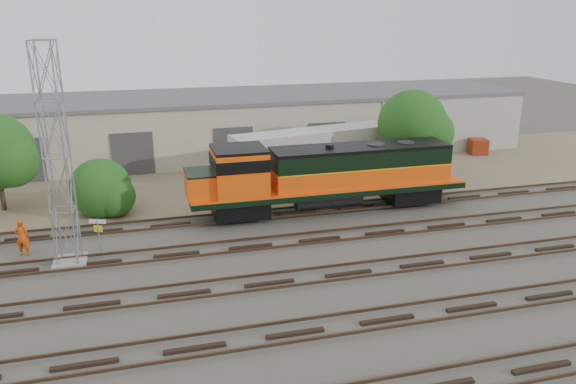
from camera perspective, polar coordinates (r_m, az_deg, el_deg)
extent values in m
plane|color=#47423A|center=(29.63, -3.25, -6.80)|extent=(140.00, 140.00, 0.00)
cube|color=#726047|center=(43.51, -7.38, 1.27)|extent=(80.00, 16.00, 0.02)
cube|color=black|center=(23.17, 0.74, -14.17)|extent=(80.00, 2.40, 0.14)
cube|color=#4C3828|center=(22.49, 1.28, -14.85)|extent=(80.00, 0.08, 0.14)
cube|color=#4C3828|center=(23.71, 0.24, -12.96)|extent=(80.00, 0.08, 0.14)
cube|color=black|center=(26.96, -1.90, -9.25)|extent=(80.00, 2.40, 0.14)
cube|color=#4C3828|center=(26.25, -1.52, -9.70)|extent=(80.00, 0.08, 0.14)
cube|color=#4C3828|center=(27.55, -2.27, -8.30)|extent=(80.00, 0.08, 0.14)
cube|color=black|center=(30.94, -3.84, -5.56)|extent=(80.00, 2.40, 0.14)
cube|color=#4C3828|center=(30.21, -3.56, -5.86)|extent=(80.00, 0.08, 0.14)
cube|color=#4C3828|center=(31.57, -4.11, -4.80)|extent=(80.00, 0.08, 0.14)
cube|color=black|center=(35.05, -5.30, -2.71)|extent=(80.00, 2.40, 0.14)
cube|color=#4C3828|center=(34.31, -5.09, -2.92)|extent=(80.00, 0.08, 0.14)
cube|color=#4C3828|center=(35.70, -5.52, -2.09)|extent=(80.00, 0.08, 0.14)
cube|color=#B9AF9A|center=(50.64, -8.78, 6.48)|extent=(58.00, 10.00, 5.00)
cube|color=#59595B|center=(50.18, -8.92, 9.44)|extent=(58.40, 10.40, 0.30)
cube|color=#999993|center=(53.04, 16.40, 6.47)|extent=(14.00, 0.10, 5.00)
cube|color=#333335|center=(46.38, -25.40, 2.86)|extent=(3.20, 0.12, 3.40)
cube|color=#333335|center=(45.58, -15.49, 3.72)|extent=(3.20, 0.12, 3.40)
cube|color=#333335|center=(46.17, -5.52, 4.48)|extent=(3.20, 0.12, 3.40)
cube|color=#333335|center=(48.11, 3.95, 5.07)|extent=(3.20, 0.12, 3.40)
cube|color=#333335|center=(51.24, 12.48, 5.48)|extent=(3.20, 0.12, 3.40)
cube|color=black|center=(34.84, -4.88, -1.54)|extent=(3.36, 2.52, 1.05)
cube|color=black|center=(38.45, 12.28, -0.01)|extent=(3.36, 2.52, 1.05)
cube|color=black|center=(36.02, 4.15, 0.32)|extent=(17.83, 3.15, 0.37)
cylinder|color=black|center=(36.22, 4.13, -0.67)|extent=(4.41, 1.15, 1.15)
cube|color=#E64A0A|center=(36.51, 7.30, 1.80)|extent=(11.54, 2.73, 1.26)
cube|color=black|center=(36.20, 7.37, 3.55)|extent=(11.54, 2.73, 1.05)
cube|color=black|center=(36.05, 7.41, 4.52)|extent=(11.54, 2.73, 0.21)
cube|color=#E64A0A|center=(34.16, -4.97, 2.03)|extent=(3.15, 3.15, 2.73)
cube|color=black|center=(33.79, -5.04, 4.39)|extent=(3.15, 3.15, 0.17)
cube|color=#E64A0A|center=(34.02, -8.94, 0.70)|extent=(1.68, 2.52, 1.47)
cube|color=gray|center=(31.18, -21.24, -6.57)|extent=(1.64, 1.64, 0.20)
cylinder|color=gray|center=(29.99, -23.29, 3.51)|extent=(0.08, 0.08, 10.92)
cylinder|color=gray|center=(29.86, -21.39, 3.68)|extent=(0.08, 0.08, 10.92)
cylinder|color=gray|center=(29.02, -23.53, 3.03)|extent=(0.08, 0.08, 10.92)
cylinder|color=gray|center=(28.89, -21.58, 3.21)|extent=(0.08, 0.08, 10.92)
cylinder|color=gray|center=(30.86, -18.63, -4.50)|extent=(0.07, 0.07, 2.20)
cube|color=white|center=(30.52, -18.81, -2.85)|extent=(0.85, 0.38, 0.22)
cube|color=yellow|center=(30.66, -18.73, -3.55)|extent=(0.43, 0.21, 0.35)
imported|color=#D34C0B|center=(32.79, -25.39, -4.19)|extent=(0.79, 0.58, 2.01)
cube|color=beige|center=(42.54, 2.43, 4.58)|extent=(12.82, 5.03, 2.61)
cube|color=black|center=(45.60, 7.82, 2.64)|extent=(2.77, 2.84, 0.97)
cube|color=black|center=(40.11, -2.96, 0.87)|extent=(0.15, 0.15, 1.26)
cube|color=black|center=(41.82, -4.05, 1.57)|extent=(0.15, 0.15, 1.26)
cube|color=navy|center=(49.22, 10.67, 3.95)|extent=(1.65, 1.56, 1.50)
cube|color=maroon|center=(53.58, 18.72, 4.39)|extent=(1.73, 1.65, 1.40)
cylinder|color=#382619|center=(40.69, -27.04, -0.17)|extent=(0.30, 0.30, 2.21)
sphere|color=#134315|center=(39.22, -26.34, 2.84)|extent=(3.38, 3.38, 3.38)
cylinder|color=#382619|center=(37.77, -18.26, -1.86)|extent=(0.26, 0.26, 0.35)
sphere|color=#134315|center=(37.31, -18.49, 0.33)|extent=(3.84, 3.84, 3.84)
sphere|color=#134315|center=(36.83, -17.28, -0.40)|extent=(2.69, 2.69, 2.69)
cylinder|color=#382619|center=(43.49, 12.24, 2.74)|extent=(0.30, 0.30, 2.56)
sphere|color=#134315|center=(42.81, 12.51, 6.71)|extent=(5.13, 5.13, 5.13)
sphere|color=#134315|center=(42.73, 14.16, 5.87)|extent=(3.59, 3.59, 3.59)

